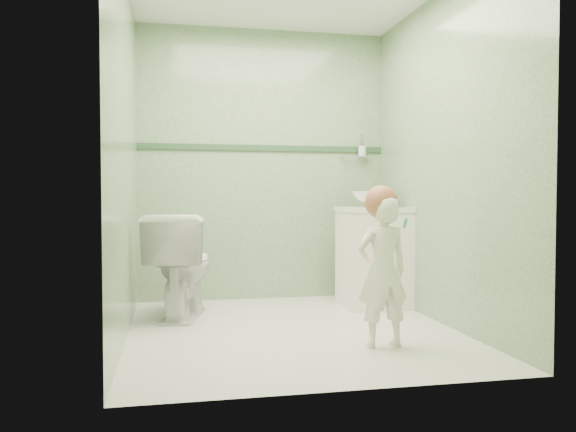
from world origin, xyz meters
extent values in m
plane|color=silver|center=(0.00, 0.00, 0.00)|extent=(2.50, 2.50, 0.00)
cube|color=gray|center=(0.00, 1.25, 1.20)|extent=(2.20, 0.04, 2.40)
cube|color=gray|center=(0.00, -1.25, 1.20)|extent=(2.20, 0.04, 2.40)
cube|color=gray|center=(-1.10, 0.00, 1.20)|extent=(0.04, 2.50, 2.40)
cube|color=gray|center=(1.10, 0.00, 1.20)|extent=(0.04, 2.50, 2.40)
cube|color=#2C4C2F|center=(0.00, 1.24, 1.35)|extent=(2.20, 0.02, 0.05)
cube|color=white|center=(0.84, 0.70, 0.40)|extent=(0.52, 0.50, 0.80)
cube|color=white|center=(0.84, 0.70, 0.81)|extent=(0.54, 0.52, 0.04)
imported|color=white|center=(0.84, 0.70, 0.89)|extent=(0.37, 0.37, 0.13)
cylinder|color=silver|center=(0.84, 0.90, 0.95)|extent=(0.03, 0.03, 0.18)
cylinder|color=silver|center=(0.84, 0.85, 1.03)|extent=(0.02, 0.12, 0.02)
cylinder|color=silver|center=(0.84, 1.20, 1.28)|extent=(0.26, 0.02, 0.02)
cylinder|color=silver|center=(0.90, 1.18, 1.33)|extent=(0.07, 0.07, 0.09)
cylinder|color=#CD403C|center=(0.91, 1.19, 1.40)|extent=(0.01, 0.01, 0.17)
cylinder|color=#3E40C6|center=(0.89, 1.17, 1.40)|extent=(0.01, 0.01, 0.17)
imported|color=white|center=(-0.74, 0.59, 0.39)|extent=(0.60, 0.85, 0.79)
imported|color=white|center=(0.45, -0.53, 0.46)|extent=(0.36, 0.26, 0.92)
sphere|color=#A75E41|center=(0.45, -0.50, 0.89)|extent=(0.20, 0.20, 0.20)
cylinder|color=#048D6E|center=(0.54, -0.65, 0.76)|extent=(0.06, 0.14, 0.06)
cube|color=white|center=(0.48, -0.60, 0.80)|extent=(0.03, 0.03, 0.02)
camera|label=1|loc=(-0.80, -3.81, 0.92)|focal=35.64mm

